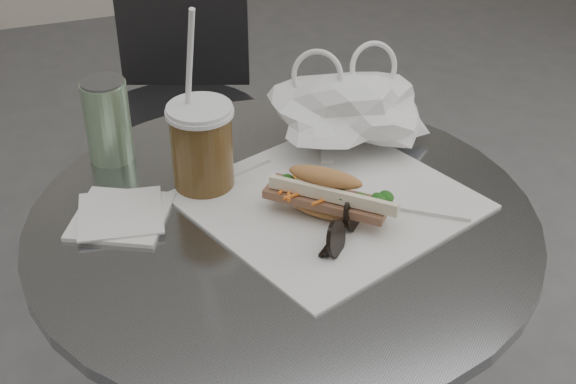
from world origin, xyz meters
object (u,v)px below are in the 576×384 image
object	(u,v)px
banh_mi	(326,195)
iced_coffee	(202,145)
drink_can	(108,120)
sunglasses	(342,228)
chair_far	(185,162)
cafe_table	(283,349)

from	to	relation	value
banh_mi	iced_coffee	bearing A→B (deg)	178.60
banh_mi	drink_can	bearing A→B (deg)	177.17
banh_mi	sunglasses	size ratio (longest dim) A/B	2.16
chair_far	banh_mi	size ratio (longest dim) A/B	3.54
chair_far	iced_coffee	size ratio (longest dim) A/B	2.63
banh_mi	drink_can	distance (m)	0.39
drink_can	banh_mi	bearing A→B (deg)	-45.10
chair_far	drink_can	world-z (taller)	drink_can
drink_can	sunglasses	bearing A→B (deg)	-50.63
sunglasses	drink_can	xyz separation A→B (m)	(-0.27, 0.33, 0.05)
iced_coffee	drink_can	world-z (taller)	iced_coffee
cafe_table	chair_far	world-z (taller)	chair_far
chair_far	drink_can	distance (m)	0.76
cafe_table	chair_far	size ratio (longest dim) A/B	0.97
sunglasses	drink_can	world-z (taller)	drink_can
chair_far	iced_coffee	xyz separation A→B (m)	(-0.10, -0.70, 0.46)
banh_mi	cafe_table	bearing A→B (deg)	-158.44
banh_mi	sunglasses	distance (m)	0.06
iced_coffee	sunglasses	size ratio (longest dim) A/B	2.90
sunglasses	banh_mi	bearing A→B (deg)	44.37
chair_far	banh_mi	bearing A→B (deg)	112.13
cafe_table	sunglasses	size ratio (longest dim) A/B	7.37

